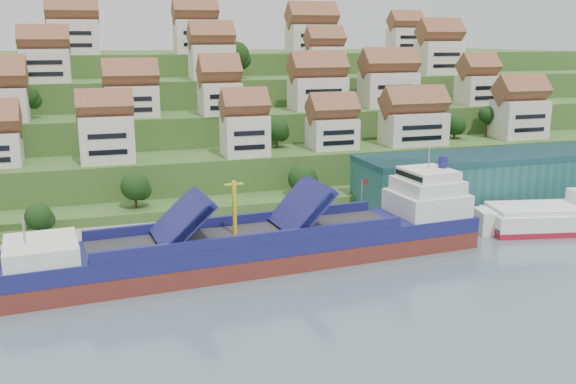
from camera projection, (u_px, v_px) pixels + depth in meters
name	position (u px, v px, depth m)	size (l,w,h in m)	color
ground	(284.00, 261.00, 104.20)	(300.00, 300.00, 0.00)	slate
quay	(359.00, 220.00, 123.81)	(180.00, 14.00, 2.20)	gray
hillside	(183.00, 120.00, 197.47)	(260.00, 128.00, 31.00)	#2D4C1E
hillside_village	(215.00, 84.00, 155.12)	(158.33, 63.03, 29.19)	beige
hillside_trees	(201.00, 129.00, 138.75)	(143.78, 62.34, 31.17)	#183812
warehouse	(497.00, 176.00, 133.82)	(60.00, 15.00, 10.00)	#1F5551
flagpole	(362.00, 198.00, 117.27)	(1.28, 0.16, 8.00)	gray
cargo_ship	(271.00, 244.00, 102.45)	(76.50, 16.87, 16.80)	maroon
second_ship	(562.00, 218.00, 120.54)	(28.71, 15.44, 7.89)	maroon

